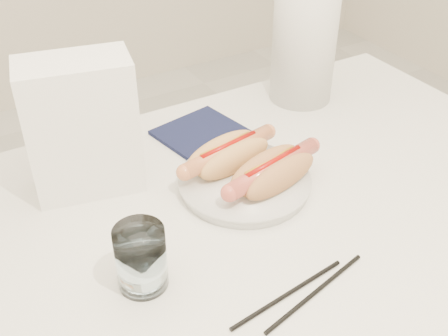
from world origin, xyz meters
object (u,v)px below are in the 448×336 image
table (243,263)px  plate (244,184)px  water_glass (141,258)px  hotdog_right (273,172)px  paper_towel_roll (305,32)px  napkin_box (82,127)px  hotdog_left (228,155)px

table → plate: bearing=57.3°
table → water_glass: 0.20m
hotdog_right → paper_towel_roll: 0.35m
paper_towel_roll → napkin_box: bearing=-171.2°
hotdog_left → paper_towel_roll: (0.27, 0.16, 0.10)m
water_glass → paper_towel_roll: paper_towel_roll is taller
hotdog_right → water_glass: 0.27m
hotdog_right → plate: bearing=120.8°
table → plate: (0.06, 0.09, 0.07)m
water_glass → paper_towel_roll: size_ratio=0.32×
plate → hotdog_left: size_ratio=1.13×
plate → hotdog_right: size_ratio=1.10×
napkin_box → hotdog_left: bearing=-11.3°
table → paper_towel_roll: size_ratio=4.23×
napkin_box → paper_towel_roll: bearing=20.8°
table → napkin_box: 0.32m
table → hotdog_left: (0.06, 0.14, 0.10)m
water_glass → napkin_box: bearing=86.8°
plate → napkin_box: bearing=147.6°
water_glass → napkin_box: (0.01, 0.24, 0.06)m
hotdog_left → napkin_box: napkin_box is taller
paper_towel_roll → hotdog_right: bearing=-134.3°
plate → paper_towel_roll: (0.27, 0.21, 0.13)m
table → hotdog_left: bearing=67.9°
napkin_box → hotdog_right: bearing=-22.5°
water_glass → napkin_box: size_ratio=0.42×
plate → hotdog_left: hotdog_left is taller
table → paper_towel_roll: paper_towel_roll is taller
hotdog_left → napkin_box: bearing=145.7°
table → plate: size_ratio=5.80×
table → hotdog_right: hotdog_right is taller
paper_towel_roll → plate: bearing=-142.0°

